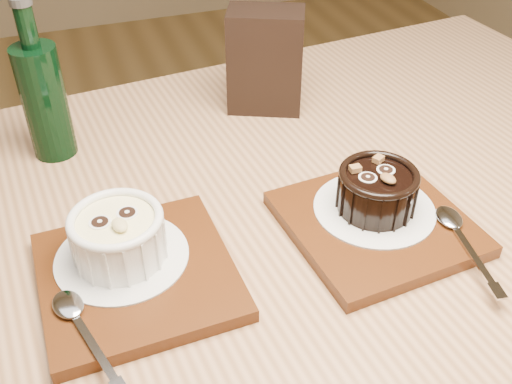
% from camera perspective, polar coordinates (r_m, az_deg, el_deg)
% --- Properties ---
extents(table, '(1.27, 0.91, 0.75)m').
position_cam_1_polar(table, '(0.70, 1.58, -9.57)').
color(table, '#936440').
rests_on(table, ground).
extents(tray_left, '(0.19, 0.19, 0.01)m').
position_cam_1_polar(tray_left, '(0.59, -11.22, -7.83)').
color(tray_left, '#52270D').
rests_on(tray_left, table).
extents(doily_left, '(0.13, 0.13, 0.00)m').
position_cam_1_polar(doily_left, '(0.60, -12.64, -6.02)').
color(doily_left, white).
rests_on(doily_left, tray_left).
extents(ramekin_white, '(0.09, 0.09, 0.05)m').
position_cam_1_polar(ramekin_white, '(0.58, -13.01, -3.98)').
color(ramekin_white, white).
rests_on(ramekin_white, doily_left).
extents(spoon_left, '(0.06, 0.14, 0.01)m').
position_cam_1_polar(spoon_left, '(0.54, -16.09, -12.48)').
color(spoon_left, silver).
rests_on(spoon_left, tray_left).
extents(tray_right, '(0.19, 0.19, 0.01)m').
position_cam_1_polar(tray_right, '(0.65, 11.33, -2.96)').
color(tray_right, '#52270D').
rests_on(tray_right, table).
extents(doily_right, '(0.13, 0.13, 0.00)m').
position_cam_1_polar(doily_right, '(0.65, 11.19, -1.55)').
color(doily_right, white).
rests_on(doily_right, tray_right).
extents(ramekin_dark, '(0.08, 0.08, 0.05)m').
position_cam_1_polar(ramekin_dark, '(0.64, 11.47, 0.33)').
color(ramekin_dark, black).
rests_on(ramekin_dark, doily_right).
extents(spoon_right, '(0.05, 0.14, 0.01)m').
position_cam_1_polar(spoon_right, '(0.64, 19.18, -4.27)').
color(spoon_right, silver).
rests_on(spoon_right, tray_right).
extents(condiment_stand, '(0.12, 0.10, 0.14)m').
position_cam_1_polar(condiment_stand, '(0.83, 0.90, 12.39)').
color(condiment_stand, black).
rests_on(condiment_stand, table).
extents(green_bottle, '(0.05, 0.05, 0.20)m').
position_cam_1_polar(green_bottle, '(0.76, -19.56, 8.46)').
color(green_bottle, black).
rests_on(green_bottle, table).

